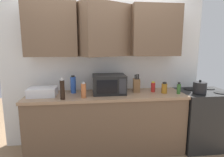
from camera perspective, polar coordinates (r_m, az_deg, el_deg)
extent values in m
cube|color=white|center=(3.04, -2.39, 4.22)|extent=(3.18, 0.06, 2.60)
cube|color=brown|center=(2.88, -17.89, 13.91)|extent=(0.73, 0.33, 0.75)
cube|color=brown|center=(2.81, -2.09, 14.49)|extent=(0.80, 0.64, 0.75)
cube|color=brown|center=(3.01, 12.92, 13.95)|extent=(0.73, 0.33, 0.75)
cube|color=brown|center=(2.94, -1.73, -13.59)|extent=(2.28, 0.60, 0.86)
cube|color=#9E7A5B|center=(2.79, -1.78, -5.08)|extent=(2.31, 0.63, 0.04)
cube|color=black|center=(3.40, 25.65, -10.86)|extent=(0.76, 0.64, 0.90)
cylinder|color=black|center=(3.07, 25.01, -4.11)|extent=(0.18, 0.18, 0.01)
cylinder|color=black|center=(3.26, 30.09, -3.74)|extent=(0.18, 0.18, 0.01)
cylinder|color=black|center=(3.31, 22.47, -2.98)|extent=(0.18, 0.18, 0.01)
cylinder|color=black|center=(3.48, 27.35, -2.71)|extent=(0.18, 0.18, 0.01)
cylinder|color=black|center=(3.05, 25.13, -2.52)|extent=(0.19, 0.19, 0.16)
sphere|color=black|center=(3.04, 25.27, -0.68)|extent=(0.04, 0.04, 0.04)
cube|color=black|center=(2.79, -0.92, -1.70)|extent=(0.48, 0.36, 0.28)
cube|color=black|center=(2.60, -1.54, -2.55)|extent=(0.29, 0.01, 0.18)
cube|color=#2D2D33|center=(2.63, 3.25, -2.41)|extent=(0.10, 0.01, 0.21)
cube|color=silver|center=(2.84, -20.30, -3.78)|extent=(0.38, 0.30, 0.12)
cube|color=brown|center=(2.90, 7.44, -2.13)|extent=(0.11, 0.13, 0.20)
cylinder|color=black|center=(2.86, 7.07, 0.47)|extent=(0.02, 0.02, 0.07)
cylinder|color=black|center=(2.86, 7.56, 0.54)|extent=(0.02, 0.02, 0.08)
cylinder|color=black|center=(2.87, 8.04, 0.56)|extent=(0.02, 0.02, 0.08)
cylinder|color=#2D56B7|center=(2.87, -11.72, -1.94)|extent=(0.08, 0.08, 0.24)
cylinder|color=black|center=(2.84, -11.82, 0.67)|extent=(0.05, 0.05, 0.02)
cylinder|color=red|center=(2.95, 12.38, -2.63)|extent=(0.06, 0.06, 0.14)
cylinder|color=yellow|center=(2.94, 12.44, -1.08)|extent=(0.05, 0.05, 0.02)
cylinder|color=#386B2D|center=(2.94, 19.64, -3.00)|extent=(0.05, 0.05, 0.15)
cylinder|color=black|center=(2.92, 19.74, -1.33)|extent=(0.04, 0.04, 0.03)
cylinder|color=#AD701E|center=(2.91, 15.61, -2.93)|extent=(0.08, 0.08, 0.14)
cylinder|color=black|center=(2.89, 15.69, -1.31)|extent=(0.06, 0.06, 0.02)
cylinder|color=#BC6638|center=(2.58, -8.65, -3.71)|extent=(0.07, 0.07, 0.20)
cylinder|color=silver|center=(2.56, -8.72, -1.39)|extent=(0.04, 0.04, 0.02)
cylinder|color=black|center=(2.56, -14.87, -3.38)|extent=(0.06, 0.06, 0.25)
cylinder|color=silver|center=(2.53, -15.01, -0.28)|extent=(0.04, 0.04, 0.03)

